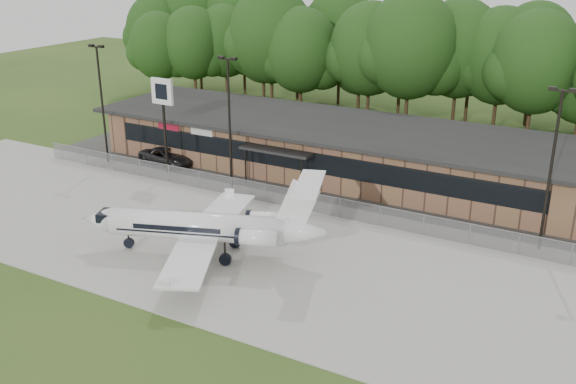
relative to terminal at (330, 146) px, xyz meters
The scene contains 12 objects.
ground 24.04m from the terminal, 89.99° to the right, with size 160.00×160.00×0.00m, color #2C4D1B.
apron 16.08m from the terminal, 89.99° to the right, with size 64.00×18.00×0.08m, color #9E9B93.
parking_lot 4.93m from the terminal, 89.96° to the right, with size 50.00×9.00×0.06m, color #383835.
terminal is the anchor object (origin of this frame).
fence 9.05m from the terminal, 89.98° to the right, with size 46.00×0.04×1.52m.
treeline 18.83m from the terminal, 89.99° to the left, with size 72.00×12.00×15.00m, color #133410, non-canonical shape.
light_pole_left 19.84m from the terminal, 157.54° to the right, with size 1.55×0.30×10.23m.
light_pole_mid 9.73m from the terminal, 123.89° to the right, with size 1.55×0.30×10.23m.
light_pole_right 19.85m from the terminal, 22.45° to the right, with size 1.55×0.30×10.23m.
business_jet 18.11m from the terminal, 88.76° to the right, with size 15.28×13.68×5.21m.
suv 14.26m from the terminal, 158.01° to the right, with size 2.41×5.22×1.45m, color #302F32.
pole_sign 14.19m from the terminal, 148.39° to the right, with size 2.10×0.34×7.98m.
Camera 1 is at (21.77, -22.76, 17.65)m, focal length 40.00 mm.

